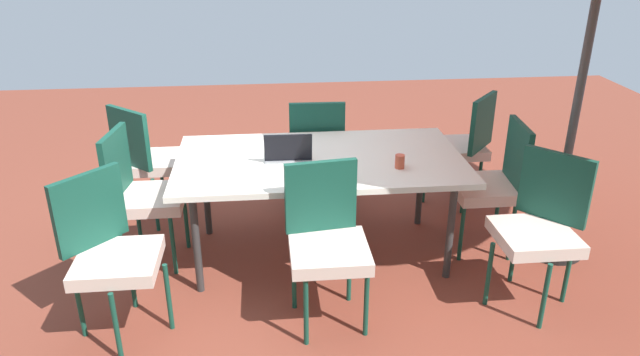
{
  "coord_description": "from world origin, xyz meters",
  "views": [
    {
      "loc": [
        0.37,
        3.74,
        2.27
      ],
      "look_at": [
        0.0,
        0.0,
        0.61
      ],
      "focal_mm": 32.82,
      "sensor_mm": 36.0,
      "label": 1
    }
  ],
  "objects_px": {
    "chair_south": "(316,148)",
    "chair_northeast": "(110,249)",
    "chair_west": "(494,180)",
    "dining_table": "(320,164)",
    "chair_southwest": "(463,143)",
    "laptop": "(288,153)",
    "chair_southeast": "(148,157)",
    "cup": "(400,161)",
    "chair_north": "(327,238)",
    "chair_east": "(141,191)",
    "chair_northwest": "(540,224)"
  },
  "relations": [
    {
      "from": "chair_southwest",
      "to": "cup",
      "type": "distance_m",
      "value": 1.28
    },
    {
      "from": "chair_north",
      "to": "chair_west",
      "type": "bearing_deg",
      "value": 20.98
    },
    {
      "from": "chair_southeast",
      "to": "chair_west",
      "type": "bearing_deg",
      "value": -153.38
    },
    {
      "from": "chair_east",
      "to": "chair_northeast",
      "type": "xyz_separation_m",
      "value": [
        0.03,
        0.79,
        0.0
      ]
    },
    {
      "from": "dining_table",
      "to": "chair_southwest",
      "type": "relative_size",
      "value": 2.02
    },
    {
      "from": "chair_south",
      "to": "cup",
      "type": "bearing_deg",
      "value": 116.81
    },
    {
      "from": "chair_northwest",
      "to": "chair_north",
      "type": "xyz_separation_m",
      "value": [
        1.33,
        0.04,
        0.0
      ]
    },
    {
      "from": "chair_east",
      "to": "laptop",
      "type": "relative_size",
      "value": 3.01
    },
    {
      "from": "chair_northwest",
      "to": "laptop",
      "type": "xyz_separation_m",
      "value": [
        1.52,
        -0.68,
        0.26
      ]
    },
    {
      "from": "chair_northeast",
      "to": "laptop",
      "type": "relative_size",
      "value": 3.01
    },
    {
      "from": "chair_southeast",
      "to": "chair_southwest",
      "type": "bearing_deg",
      "value": -136.25
    },
    {
      "from": "chair_northeast",
      "to": "chair_northwest",
      "type": "distance_m",
      "value": 2.58
    },
    {
      "from": "chair_south",
      "to": "chair_west",
      "type": "relative_size",
      "value": 1.0
    },
    {
      "from": "chair_south",
      "to": "chair_east",
      "type": "bearing_deg",
      "value": 30.42
    },
    {
      "from": "chair_northeast",
      "to": "chair_southwest",
      "type": "relative_size",
      "value": 1.0
    },
    {
      "from": "dining_table",
      "to": "chair_west",
      "type": "bearing_deg",
      "value": 178.56
    },
    {
      "from": "chair_west",
      "to": "chair_northeast",
      "type": "height_order",
      "value": "same"
    },
    {
      "from": "chair_south",
      "to": "chair_northeast",
      "type": "relative_size",
      "value": 1.0
    },
    {
      "from": "dining_table",
      "to": "chair_east",
      "type": "xyz_separation_m",
      "value": [
        1.25,
        -0.04,
        -0.16
      ]
    },
    {
      "from": "chair_south",
      "to": "chair_southeast",
      "type": "height_order",
      "value": "same"
    },
    {
      "from": "dining_table",
      "to": "chair_east",
      "type": "bearing_deg",
      "value": -2.06
    },
    {
      "from": "chair_southeast",
      "to": "laptop",
      "type": "bearing_deg",
      "value": -170.65
    },
    {
      "from": "chair_east",
      "to": "chair_southeast",
      "type": "height_order",
      "value": "same"
    },
    {
      "from": "chair_west",
      "to": "chair_northeast",
      "type": "xyz_separation_m",
      "value": [
        2.54,
        0.71,
        0.0
      ]
    },
    {
      "from": "chair_southwest",
      "to": "cup",
      "type": "relative_size",
      "value": 10.73
    },
    {
      "from": "chair_southeast",
      "to": "cup",
      "type": "xyz_separation_m",
      "value": [
        -1.81,
        0.92,
        0.26
      ]
    },
    {
      "from": "laptop",
      "to": "chair_southwest",
      "type": "bearing_deg",
      "value": -151.59
    },
    {
      "from": "chair_southwest",
      "to": "chair_northwest",
      "type": "bearing_deg",
      "value": 41.38
    },
    {
      "from": "chair_southwest",
      "to": "laptop",
      "type": "xyz_separation_m",
      "value": [
        1.51,
        0.77,
        0.26
      ]
    },
    {
      "from": "laptop",
      "to": "cup",
      "type": "height_order",
      "value": "laptop"
    },
    {
      "from": "chair_east",
      "to": "chair_north",
      "type": "xyz_separation_m",
      "value": [
        -1.21,
        0.78,
        0.0
      ]
    },
    {
      "from": "chair_southeast",
      "to": "cup",
      "type": "relative_size",
      "value": 10.73
    },
    {
      "from": "chair_south",
      "to": "cup",
      "type": "xyz_separation_m",
      "value": [
        -0.46,
        0.99,
        0.26
      ]
    },
    {
      "from": "chair_south",
      "to": "chair_west",
      "type": "bearing_deg",
      "value": 148.68
    },
    {
      "from": "cup",
      "to": "chair_south",
      "type": "bearing_deg",
      "value": -64.77
    },
    {
      "from": "dining_table",
      "to": "laptop",
      "type": "height_order",
      "value": "laptop"
    },
    {
      "from": "chair_north",
      "to": "cup",
      "type": "bearing_deg",
      "value": 35.38
    },
    {
      "from": "dining_table",
      "to": "chair_south",
      "type": "distance_m",
      "value": 0.77
    },
    {
      "from": "chair_south",
      "to": "chair_east",
      "type": "distance_m",
      "value": 1.47
    },
    {
      "from": "chair_southeast",
      "to": "chair_northeast",
      "type": "bearing_deg",
      "value": 133.21
    },
    {
      "from": "dining_table",
      "to": "chair_north",
      "type": "xyz_separation_m",
      "value": [
        0.03,
        0.74,
        -0.16
      ]
    },
    {
      "from": "chair_northeast",
      "to": "cup",
      "type": "distance_m",
      "value": 1.88
    },
    {
      "from": "chair_north",
      "to": "laptop",
      "type": "relative_size",
      "value": 3.01
    },
    {
      "from": "chair_south",
      "to": "chair_northeast",
      "type": "xyz_separation_m",
      "value": [
        1.32,
        1.5,
        0.0
      ]
    },
    {
      "from": "chair_west",
      "to": "laptop",
      "type": "distance_m",
      "value": 1.5
    },
    {
      "from": "chair_southwest",
      "to": "dining_table",
      "type": "bearing_deg",
      "value": -18.74
    },
    {
      "from": "chair_west",
      "to": "chair_northwest",
      "type": "height_order",
      "value": "same"
    },
    {
      "from": "chair_south",
      "to": "chair_southeast",
      "type": "xyz_separation_m",
      "value": [
        1.35,
        0.07,
        0.0
      ]
    },
    {
      "from": "chair_north",
      "to": "chair_southeast",
      "type": "distance_m",
      "value": 1.91
    },
    {
      "from": "chair_west",
      "to": "chair_north",
      "type": "height_order",
      "value": "same"
    }
  ]
}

